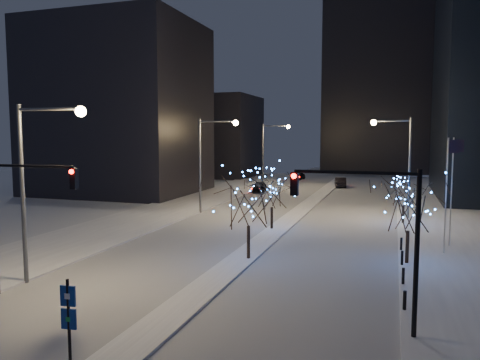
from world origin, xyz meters
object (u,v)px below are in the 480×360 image
at_px(traffic_signal_west, 18,206).
at_px(holiday_tree_plaza_far, 404,191).
at_px(street_lamp_w_near, 37,169).
at_px(wayfinding_sign, 69,314).
at_px(holiday_tree_plaza_near, 409,204).
at_px(car_mid, 340,182).
at_px(street_lamp_east, 400,154).
at_px(holiday_tree_median_far, 272,190).
at_px(holiday_tree_median_near, 249,197).
at_px(street_lamp_w_mid, 209,152).
at_px(street_lamp_w_far, 269,147).
at_px(traffic_signal_east, 377,223).
at_px(car_far, 298,176).
at_px(car_near, 259,187).

relative_size(traffic_signal_west, holiday_tree_plaza_far, 1.52).
height_order(street_lamp_w_near, wayfinding_sign, street_lamp_w_near).
bearing_deg(holiday_tree_plaza_near, car_mid, 101.48).
distance_m(street_lamp_east, holiday_tree_plaza_near, 17.57).
distance_m(street_lamp_east, holiday_tree_median_far, 14.43).
height_order(street_lamp_east, traffic_signal_west, street_lamp_east).
relative_size(traffic_signal_west, holiday_tree_plaza_near, 1.20).
xyz_separation_m(holiday_tree_median_far, holiday_tree_plaza_far, (11.00, 6.34, -0.42)).
bearing_deg(holiday_tree_median_near, street_lamp_w_mid, 119.76).
xyz_separation_m(street_lamp_w_far, holiday_tree_median_near, (9.44, -41.50, -2.27)).
distance_m(holiday_tree_plaza_near, wayfinding_sign, 21.54).
xyz_separation_m(street_lamp_w_far, car_mid, (10.44, 4.92, -5.72)).
distance_m(street_lamp_w_mid, street_lamp_w_far, 25.00).
height_order(car_mid, holiday_tree_median_near, holiday_tree_median_near).
distance_m(holiday_tree_median_near, holiday_tree_median_far, 10.20).
bearing_deg(wayfinding_sign, traffic_signal_east, 26.37).
distance_m(street_lamp_east, holiday_tree_plaza_far, 4.51).
relative_size(street_lamp_w_mid, street_lamp_w_far, 1.00).
bearing_deg(street_lamp_w_far, wayfinding_sign, -82.41).
height_order(traffic_signal_east, holiday_tree_plaza_far, traffic_signal_east).
distance_m(car_far, holiday_tree_median_far, 47.01).
distance_m(traffic_signal_west, holiday_tree_plaza_near, 22.77).
bearing_deg(street_lamp_east, traffic_signal_east, -92.26).
xyz_separation_m(street_lamp_w_far, street_lamp_east, (19.02, -22.00, -0.05)).
bearing_deg(street_lamp_w_far, car_mid, 25.25).
xyz_separation_m(traffic_signal_west, holiday_tree_median_far, (7.94, 20.63, -1.20)).
height_order(street_lamp_w_near, car_mid, street_lamp_w_near).
bearing_deg(traffic_signal_west, car_near, 90.62).
distance_m(car_far, holiday_tree_plaza_far, 43.92).
bearing_deg(holiday_tree_median_near, traffic_signal_west, -130.41).
relative_size(street_lamp_w_near, holiday_tree_plaza_far, 2.17).
relative_size(street_lamp_w_far, holiday_tree_plaza_far, 2.17).
xyz_separation_m(street_lamp_east, holiday_tree_median_near, (-9.58, -19.50, -2.22)).
distance_m(street_lamp_w_far, car_far, 16.24).
distance_m(street_lamp_w_near, holiday_tree_median_near, 12.90).
height_order(traffic_signal_west, traffic_signal_east, same).
bearing_deg(street_lamp_w_mid, car_mid, 70.77).
bearing_deg(holiday_tree_median_far, holiday_tree_plaza_near, -36.07).
bearing_deg(street_lamp_east, street_lamp_w_far, 130.85).
bearing_deg(car_near, holiday_tree_median_near, -84.36).
xyz_separation_m(street_lamp_w_far, holiday_tree_plaza_near, (19.44, -39.38, -2.56)).
height_order(traffic_signal_west, car_far, traffic_signal_west).
bearing_deg(holiday_tree_median_near, car_mid, 88.77).
bearing_deg(holiday_tree_median_near, car_near, 104.73).
height_order(street_lamp_east, car_near, street_lamp_east).
xyz_separation_m(holiday_tree_median_near, holiday_tree_median_far, (-1.00, 10.13, -0.67)).
distance_m(street_lamp_w_far, traffic_signal_east, 54.07).
height_order(street_lamp_w_far, car_near, street_lamp_w_far).
bearing_deg(car_mid, holiday_tree_median_far, 77.82).
xyz_separation_m(street_lamp_w_mid, holiday_tree_plaza_near, (19.44, -14.38, -2.56)).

